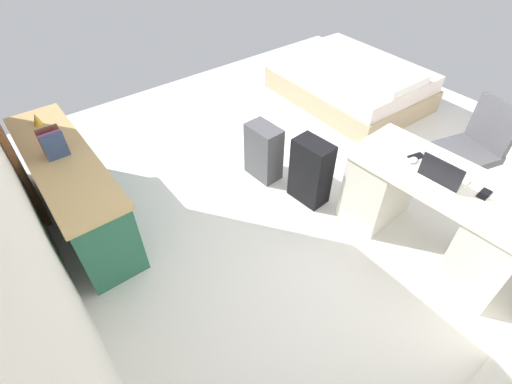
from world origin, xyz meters
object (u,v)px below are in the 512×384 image
laptop (442,175)px  suitcase_spare_grey (264,152)px  office_chair (469,155)px  cell_phone_by_mouse (416,156)px  computer_mouse (413,160)px  cell_phone_near_laptop (484,194)px  suitcase_black (311,172)px  desk (431,211)px  credenza (74,189)px  figurine_small (36,119)px  bed (350,82)px

laptop → suitcase_spare_grey: bearing=15.7°
office_chair → cell_phone_by_mouse: size_ratio=6.91×
office_chair → computer_mouse: (0.08, 0.93, 0.33)m
cell_phone_near_laptop → cell_phone_by_mouse: size_ratio=1.00×
suitcase_black → suitcase_spare_grey: 0.56m
suitcase_black → cell_phone_near_laptop: cell_phone_near_laptop is taller
office_chair → desk: bearing=102.3°
office_chair → credenza: (1.88, 3.10, -0.06)m
laptop → figurine_small: (2.66, 2.14, -0.01)m
computer_mouse → figurine_small: (2.40, 2.17, 0.03)m
cell_phone_near_laptop → figurine_small: 3.70m
computer_mouse → suitcase_black: bearing=21.4°
suitcase_black → cell_phone_near_laptop: (-1.28, -0.42, 0.42)m
laptop → figurine_small: laptop is taller
bed → suitcase_spare_grey: (-0.55, 1.93, 0.05)m
computer_mouse → cell_phone_by_mouse: 0.08m
credenza → bed: (0.04, -3.64, -0.12)m
bed → laptop: (-2.10, 1.50, 0.54)m
bed → cell_phone_near_laptop: size_ratio=14.24×
suitcase_spare_grey → computer_mouse: size_ratio=5.82×
cell_phone_by_mouse → figurine_small: size_ratio=1.24×
cell_phone_near_laptop → figurine_small: size_ratio=1.24×
desk → suitcase_spare_grey: desk is taller
bed → suitcase_spare_grey: 2.01m
suitcase_black → credenza: bearing=55.3°
bed → suitcase_spare_grey: bearing=106.0°
desk → figurine_small: (2.67, 2.20, 0.39)m
suitcase_black → suitcase_spare_grey: (0.55, 0.13, -0.03)m
suitcase_black → cell_phone_by_mouse: (-0.72, -0.41, 0.42)m
cell_phone_by_mouse → laptop: bearing=173.0°
suitcase_spare_grey → office_chair: bearing=-137.5°
credenza → figurine_small: figurine_small is taller
bed → suitcase_black: suitcase_black is taller
suitcase_black → laptop: laptop is taller
suitcase_spare_grey → cell_phone_by_mouse: cell_phone_by_mouse is taller
suitcase_spare_grey → suitcase_black: bearing=-170.2°
laptop → figurine_small: size_ratio=2.92×
suitcase_black → bed: bearing=-63.3°
suitcase_spare_grey → cell_phone_by_mouse: size_ratio=4.28×
credenza → cell_phone_by_mouse: size_ratio=13.24×
credenza → bed: size_ratio=0.93×
office_chair → bed: office_chair is taller
office_chair → computer_mouse: bearing=85.2°
suitcase_black → cell_phone_by_mouse: cell_phone_by_mouse is taller
office_chair → laptop: (-0.18, 0.96, 0.37)m
bed → laptop: 2.64m
cell_phone_by_mouse → credenza: bearing=65.0°
suitcase_black → cell_phone_near_laptop: size_ratio=4.78×
computer_mouse → office_chair: bearing=-98.0°
suitcase_black → cell_phone_by_mouse: bearing=-154.8°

